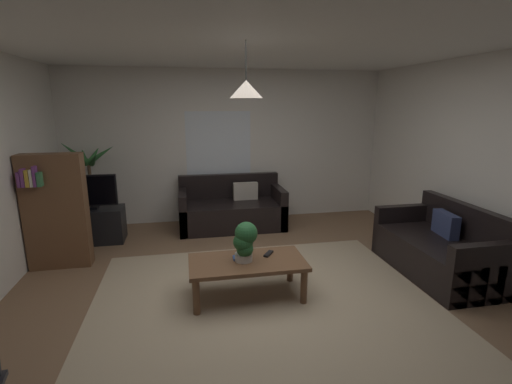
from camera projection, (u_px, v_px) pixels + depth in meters
The scene contains 17 objects.
floor at pixel (261, 296), 3.88m from camera, with size 5.29×5.49×0.02m, color brown.
rug at pixel (266, 305), 3.69m from camera, with size 3.44×3.02×0.01m, color tan.
wall_back at pixel (228, 146), 6.24m from camera, with size 5.41×0.06×2.52m, color silver.
wall_right at pixel (498, 169), 4.08m from camera, with size 0.06×5.49×2.52m, color silver.
ceiling at pixel (262, 39), 3.29m from camera, with size 5.29×5.49×0.02m, color white.
window_pane at pixel (219, 145), 6.17m from camera, with size 1.08×0.01×1.10m, color white.
couch_under_window at pixel (232, 211), 5.99m from camera, with size 1.66×0.81×0.82m.
couch_right_side at pixel (440, 251), 4.35m from camera, with size 0.81×1.53×0.82m.
coffee_table at pixel (247, 266), 3.79m from camera, with size 1.18×0.61×0.40m.
book_on_table_0 at pixel (239, 258), 3.82m from camera, with size 0.13×0.11×0.02m, color #2D4C8C.
remote_on_table_0 at pixel (269, 254), 3.92m from camera, with size 0.05×0.16×0.02m, color black.
potted_plant_on_table at pixel (245, 241), 3.71m from camera, with size 0.25×0.23×0.41m.
tv_stand at pixel (92, 225), 5.34m from camera, with size 0.90×0.44×0.50m, color black.
tv at pixel (88, 192), 5.20m from camera, with size 0.79×0.16×0.49m.
potted_palm_corner at pixel (92, 193), 5.68m from camera, with size 0.84×0.73×1.44m.
bookshelf_corner at pixel (55, 211), 4.43m from camera, with size 0.70×0.31×1.40m.
pendant_lamp at pixel (246, 89), 3.38m from camera, with size 0.31×0.31×0.51m.
Camera 1 is at (-0.73, -3.44, 1.96)m, focal length 25.93 mm.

